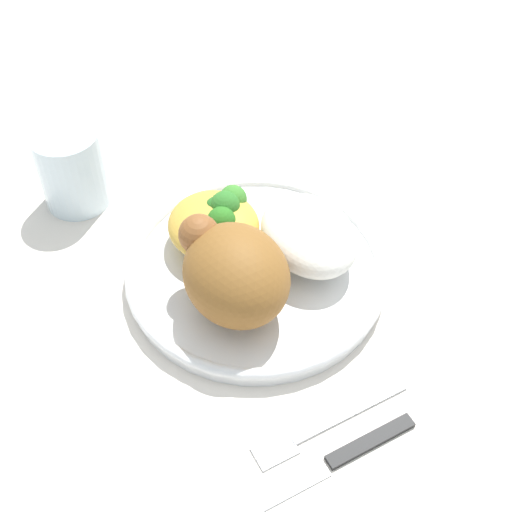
% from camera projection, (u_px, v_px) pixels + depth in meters
% --- Properties ---
extents(ground_plane, '(2.00, 2.00, 0.00)m').
position_uv_depth(ground_plane, '(256.00, 277.00, 0.66)').
color(ground_plane, silver).
extents(plate, '(0.25, 0.25, 0.02)m').
position_uv_depth(plate, '(256.00, 270.00, 0.65)').
color(plate, white).
rests_on(plate, ground_plane).
extents(roasted_chicken, '(0.11, 0.09, 0.08)m').
position_uv_depth(roasted_chicken, '(234.00, 272.00, 0.59)').
color(roasted_chicken, brown).
rests_on(roasted_chicken, plate).
extents(rice_pile, '(0.11, 0.08, 0.05)m').
position_uv_depth(rice_pile, '(309.00, 235.00, 0.64)').
color(rice_pile, white).
rests_on(rice_pile, plate).
extents(mac_cheese_with_broccoli, '(0.09, 0.09, 0.05)m').
position_uv_depth(mac_cheese_with_broccoli, '(216.00, 221.00, 0.65)').
color(mac_cheese_with_broccoli, gold).
rests_on(mac_cheese_with_broccoli, plate).
extents(fork, '(0.02, 0.14, 0.01)m').
position_uv_depth(fork, '(323.00, 425.00, 0.56)').
color(fork, silver).
rests_on(fork, ground_plane).
extents(knife, '(0.02, 0.19, 0.01)m').
position_uv_depth(knife, '(327.00, 463.00, 0.53)').
color(knife, black).
rests_on(knife, ground_plane).
extents(water_glass, '(0.07, 0.07, 0.09)m').
position_uv_depth(water_glass, '(72.00, 168.00, 0.70)').
color(water_glass, silver).
rests_on(water_glass, ground_plane).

